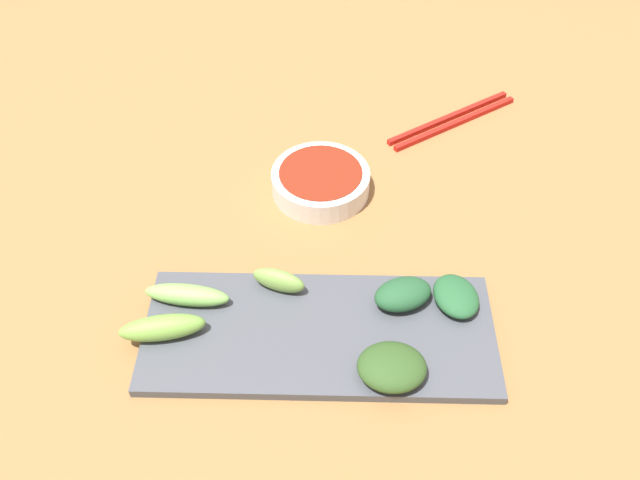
# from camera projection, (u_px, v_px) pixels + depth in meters

# --- Properties ---
(tabletop) EXTENTS (2.10, 2.10, 0.02)m
(tabletop) POSITION_uv_depth(u_px,v_px,m) (311.00, 269.00, 0.82)
(tabletop) COLOR olive
(tabletop) RESTS_ON ground
(sauce_bowl) EXTENTS (0.13, 0.13, 0.03)m
(sauce_bowl) POSITION_uv_depth(u_px,v_px,m) (321.00, 181.00, 0.89)
(sauce_bowl) COLOR silver
(sauce_bowl) RESTS_ON tabletop
(serving_plate) EXTENTS (0.16, 0.39, 0.01)m
(serving_plate) POSITION_uv_depth(u_px,v_px,m) (319.00, 333.00, 0.73)
(serving_plate) COLOR #43484E
(serving_plate) RESTS_ON tabletop
(broccoli_leafy_0) EXTENTS (0.08, 0.07, 0.02)m
(broccoli_leafy_0) POSITION_uv_depth(u_px,v_px,m) (456.00, 296.00, 0.75)
(broccoli_leafy_0) COLOR #23562F
(broccoli_leafy_0) RESTS_ON serving_plate
(broccoli_leafy_1) EXTENTS (0.06, 0.08, 0.03)m
(broccoli_leafy_1) POSITION_uv_depth(u_px,v_px,m) (403.00, 294.00, 0.74)
(broccoli_leafy_1) COLOR #21502D
(broccoli_leafy_1) RESTS_ON serving_plate
(broccoli_leafy_2) EXTENTS (0.06, 0.07, 0.03)m
(broccoli_leafy_2) POSITION_uv_depth(u_px,v_px,m) (392.00, 367.00, 0.68)
(broccoli_leafy_2) COLOR #2D4C20
(broccoli_leafy_2) RESTS_ON serving_plate
(broccoli_stalk_3) EXTENTS (0.04, 0.10, 0.03)m
(broccoli_stalk_3) POSITION_uv_depth(u_px,v_px,m) (162.00, 328.00, 0.71)
(broccoli_stalk_3) COLOR #6DA13F
(broccoli_stalk_3) RESTS_ON serving_plate
(broccoli_stalk_4) EXTENTS (0.04, 0.10, 0.02)m
(broccoli_stalk_4) POSITION_uv_depth(u_px,v_px,m) (187.00, 295.00, 0.75)
(broccoli_stalk_4) COLOR #76B454
(broccoli_stalk_4) RESTS_ON serving_plate
(broccoli_stalk_5) EXTENTS (0.04, 0.07, 0.03)m
(broccoli_stalk_5) POSITION_uv_depth(u_px,v_px,m) (279.00, 280.00, 0.76)
(broccoli_stalk_5) COLOR #73A146
(broccoli_stalk_5) RESTS_ON serving_plate
(chopsticks) EXTENTS (0.15, 0.21, 0.01)m
(chopsticks) POSITION_uv_depth(u_px,v_px,m) (452.00, 120.00, 1.00)
(chopsticks) COLOR red
(chopsticks) RESTS_ON tabletop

